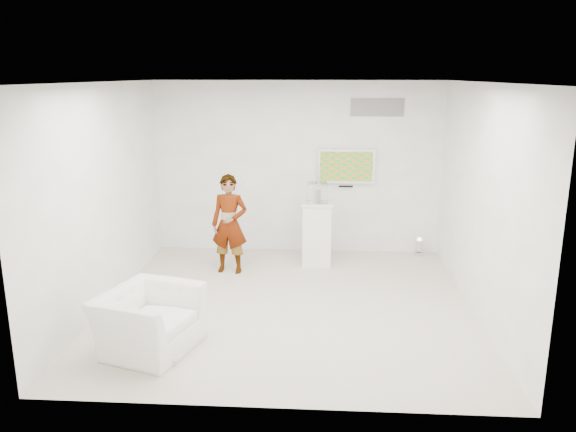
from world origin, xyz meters
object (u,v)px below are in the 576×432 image
(armchair, at_px, (149,320))
(floor_uplight, at_px, (419,247))
(pedestal, at_px, (317,233))
(tv, at_px, (346,166))
(person, at_px, (230,224))

(armchair, distance_m, floor_uplight, 5.24)
(armchair, height_order, pedestal, pedestal)
(tv, distance_m, person, 2.33)
(armchair, bearing_deg, person, 7.06)
(pedestal, bearing_deg, armchair, -121.03)
(armchair, xyz_separation_m, pedestal, (1.89, 3.14, 0.18))
(armchair, relative_size, floor_uplight, 3.60)
(person, height_order, armchair, person)
(tv, xyz_separation_m, armchair, (-2.37, -3.84, -1.20))
(person, distance_m, armchair, 2.75)
(armchair, xyz_separation_m, floor_uplight, (3.68, 3.72, -0.20))
(floor_uplight, bearing_deg, tv, 174.82)
(pedestal, bearing_deg, floor_uplight, 18.09)
(tv, height_order, pedestal, tv)
(pedestal, xyz_separation_m, floor_uplight, (1.79, 0.59, -0.38))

